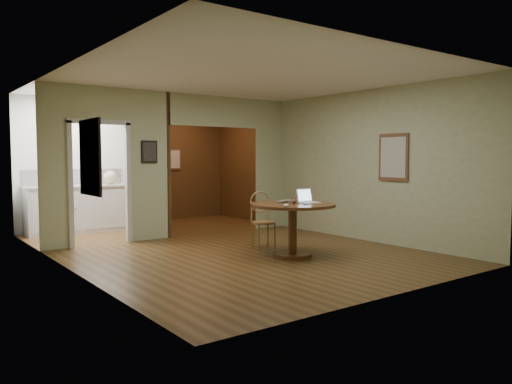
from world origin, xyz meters
TOP-DOWN VIEW (x-y plane):
  - floor at (0.00, 0.00)m, footprint 5.00×5.00m
  - room_shell at (-0.47, 3.10)m, footprint 5.20×7.50m
  - dining_table at (0.49, -0.22)m, footprint 1.29×1.29m
  - chair at (0.57, 0.66)m, footprint 0.48×0.48m
  - open_laptop at (0.72, -0.28)m, footprint 0.32×0.28m
  - closed_laptop at (0.57, 0.01)m, footprint 0.42×0.35m
  - mouse at (0.08, -0.54)m, footprint 0.11×0.09m
  - wine_glass at (0.50, -0.23)m, footprint 0.08×0.08m
  - pen at (0.53, -0.47)m, footprint 0.14×0.04m
  - kitchen_cabinet at (-1.35, 4.20)m, footprint 2.06×0.60m
  - grocery_bag at (-0.70, 4.20)m, footprint 0.34×0.31m

SIDE VIEW (x-z plane):
  - floor at x=0.00m, z-range 0.00..0.00m
  - kitchen_cabinet at x=-1.35m, z-range 0.00..0.94m
  - chair at x=0.57m, z-range 0.05..0.99m
  - dining_table at x=0.49m, z-range 0.19..1.00m
  - pen at x=0.53m, z-range 0.81..0.81m
  - closed_laptop at x=0.57m, z-range 0.81..0.83m
  - mouse at x=0.08m, z-range 0.81..0.85m
  - wine_glass at x=0.50m, z-range 0.81..0.89m
  - open_laptop at x=0.72m, z-range 0.76..0.97m
  - grocery_bag at x=-0.70m, z-range 0.94..1.22m
  - room_shell at x=-0.47m, z-range -1.21..3.79m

